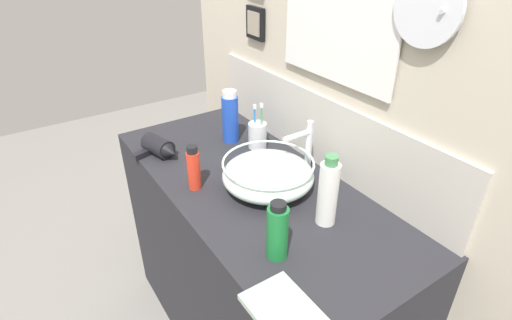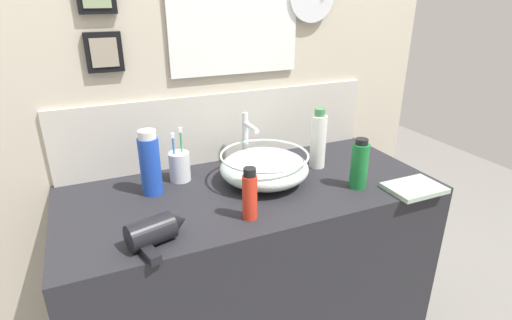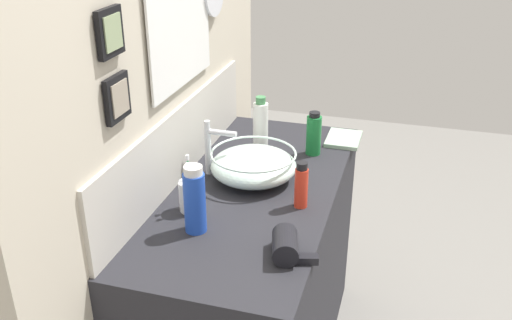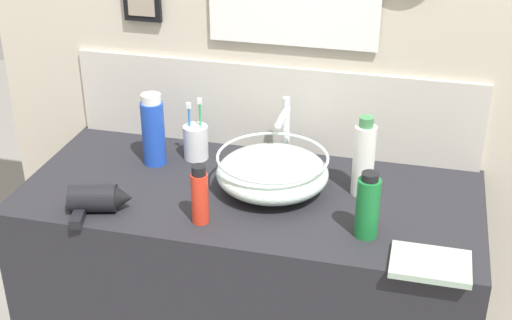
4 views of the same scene
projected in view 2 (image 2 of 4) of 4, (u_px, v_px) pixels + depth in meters
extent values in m
cube|color=#232328|center=(252.00, 287.00, 1.55)|extent=(1.28, 0.57, 0.87)
cube|color=beige|center=(218.00, 62.00, 1.50)|extent=(1.82, 0.06, 2.51)
cube|color=beige|center=(223.00, 127.00, 1.57)|extent=(1.26, 0.02, 0.27)
cube|color=white|center=(234.00, 18.00, 1.44)|extent=(0.43, 0.01, 0.34)
cube|color=white|center=(235.00, 18.00, 1.43)|extent=(0.49, 0.01, 0.40)
cube|color=black|center=(104.00, 52.00, 1.30)|extent=(0.12, 0.02, 0.13)
cube|color=gray|center=(104.00, 53.00, 1.29)|extent=(0.08, 0.01, 0.09)
ellipsoid|color=silver|center=(264.00, 168.00, 1.40)|extent=(0.31, 0.31, 0.11)
torus|color=silver|center=(264.00, 155.00, 1.39)|extent=(0.31, 0.31, 0.01)
torus|color=#B2B7BC|center=(264.00, 181.00, 1.42)|extent=(0.12, 0.12, 0.01)
cylinder|color=silver|center=(245.00, 143.00, 1.54)|extent=(0.02, 0.02, 0.18)
cylinder|color=silver|center=(251.00, 127.00, 1.46)|extent=(0.02, 0.11, 0.02)
cylinder|color=silver|center=(245.00, 116.00, 1.50)|extent=(0.02, 0.02, 0.03)
cylinder|color=black|center=(151.00, 232.00, 1.06)|extent=(0.14, 0.10, 0.08)
cone|color=black|center=(178.00, 221.00, 1.11)|extent=(0.06, 0.07, 0.06)
cube|color=black|center=(149.00, 253.00, 1.02)|extent=(0.05, 0.09, 0.02)
cylinder|color=silver|center=(180.00, 167.00, 1.42)|extent=(0.07, 0.07, 0.11)
cylinder|color=green|center=(182.00, 155.00, 1.42)|extent=(0.01, 0.01, 0.17)
cube|color=white|center=(180.00, 130.00, 1.38)|extent=(0.01, 0.01, 0.02)
cylinder|color=blue|center=(175.00, 159.00, 1.40)|extent=(0.01, 0.01, 0.16)
cube|color=white|center=(173.00, 136.00, 1.37)|extent=(0.01, 0.01, 0.02)
cylinder|color=white|center=(318.00, 142.00, 1.51)|extent=(0.06, 0.06, 0.20)
cylinder|color=#3F7F4C|center=(320.00, 112.00, 1.47)|extent=(0.04, 0.04, 0.03)
cylinder|color=#197233|center=(359.00, 166.00, 1.36)|extent=(0.06, 0.06, 0.16)
cylinder|color=black|center=(362.00, 142.00, 1.32)|extent=(0.04, 0.04, 0.02)
cylinder|color=red|center=(250.00, 197.00, 1.17)|extent=(0.04, 0.04, 0.14)
cylinder|color=black|center=(250.00, 172.00, 1.14)|extent=(0.04, 0.04, 0.02)
cylinder|color=blue|center=(150.00, 166.00, 1.31)|extent=(0.07, 0.07, 0.20)
cylinder|color=silver|center=(147.00, 134.00, 1.27)|extent=(0.06, 0.06, 0.03)
cube|color=#99B29E|center=(414.00, 188.00, 1.36)|extent=(0.19, 0.14, 0.02)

